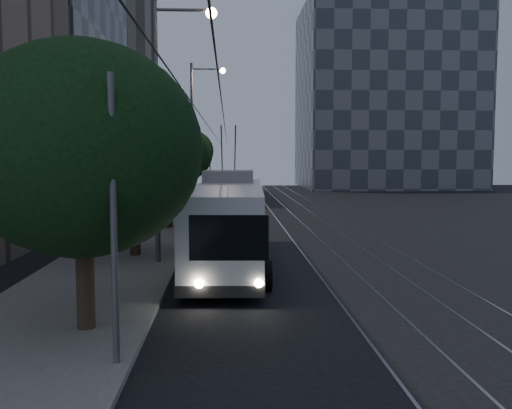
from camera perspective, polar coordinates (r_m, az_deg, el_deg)
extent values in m
plane|color=black|center=(22.08, 5.12, -6.47)|extent=(120.00, 120.00, 0.00)
cube|color=slate|center=(41.90, -8.92, -0.96)|extent=(5.00, 90.00, 0.15)
cube|color=gray|center=(41.80, 1.74, -1.01)|extent=(0.08, 90.00, 0.02)
cube|color=gray|center=(41.93, 3.71, -1.00)|extent=(0.08, 90.00, 0.02)
cube|color=gray|center=(42.14, 5.81, -0.99)|extent=(0.08, 90.00, 0.02)
cube|color=gray|center=(42.38, 7.74, -0.97)|extent=(0.08, 90.00, 0.02)
cylinder|color=black|center=(41.46, -3.97, 6.67)|extent=(0.02, 90.00, 0.02)
cylinder|color=black|center=(41.45, -3.00, 6.67)|extent=(0.02, 90.00, 0.02)
cylinder|color=#5C5D5F|center=(11.75, -14.05, -1.92)|extent=(0.14, 0.14, 6.00)
cylinder|color=#5C5D5F|center=(31.55, -6.96, 2.45)|extent=(0.14, 0.14, 6.00)
cylinder|color=#5C5D5F|center=(51.51, -5.34, 3.44)|extent=(0.14, 0.14, 6.00)
cylinder|color=#5C5D5F|center=(71.49, -4.63, 3.87)|extent=(0.14, 0.14, 6.00)
cube|color=#3B424C|center=(47.08, -23.44, 15.14)|extent=(14.00, 18.00, 26.00)
cube|color=gray|center=(66.63, -17.28, 15.69)|extent=(14.00, 22.00, 34.00)
cube|color=#3B424C|center=(79.63, 12.74, 10.37)|extent=(22.00, 18.00, 24.00)
cube|color=white|center=(22.07, -2.74, -1.80)|extent=(3.07, 12.09, 2.85)
cube|color=black|center=(22.26, -2.73, -5.06)|extent=(3.11, 12.13, 0.35)
cube|color=black|center=(22.56, -2.74, -1.34)|extent=(3.02, 9.60, 1.05)
cube|color=black|center=(16.12, -2.73, -3.34)|extent=(2.25, 0.18, 1.30)
cube|color=black|center=(27.98, -2.75, 0.10)|extent=(2.05, 0.17, 1.00)
cube|color=#28F253|center=(16.02, -2.74, -0.16)|extent=(1.60, 0.13, 0.32)
cube|color=gray|center=(24.93, -2.76, 2.84)|extent=(2.24, 2.29, 0.50)
sphere|color=white|center=(16.34, -5.72, -7.88)|extent=(0.26, 0.26, 0.26)
sphere|color=white|center=(16.34, 0.30, -7.86)|extent=(0.26, 0.26, 0.26)
cylinder|color=#5C5D5F|center=(25.97, -3.44, 5.13)|extent=(0.06, 4.52, 2.36)
cylinder|color=#5C5D5F|center=(25.97, -2.11, 5.14)|extent=(0.06, 4.52, 2.36)
cylinder|color=black|center=(18.54, -6.53, -7.13)|extent=(0.30, 1.00, 1.00)
cylinder|color=black|center=(18.54, 1.10, -7.10)|extent=(0.30, 1.00, 1.00)
cylinder|color=black|center=(24.89, -5.56, -4.00)|extent=(0.30, 1.00, 1.00)
cylinder|color=black|center=(24.89, 0.09, -3.98)|extent=(0.30, 1.00, 1.00)
cylinder|color=black|center=(26.79, -5.36, -3.36)|extent=(0.30, 1.00, 1.00)
cylinder|color=black|center=(26.79, -0.11, -3.34)|extent=(0.30, 1.00, 1.00)
imported|color=#939599|center=(32.00, -5.09, -1.35)|extent=(3.47, 6.41, 1.71)
imported|color=#AEAEB2|center=(40.60, -3.07, -0.16)|extent=(2.95, 4.66, 1.48)
imported|color=silver|center=(41.11, -4.25, -0.09)|extent=(2.81, 5.38, 1.49)
imported|color=#B9B9BE|center=(46.08, -2.65, 0.46)|extent=(2.73, 4.77, 1.49)
imported|color=#BCBCC1|center=(52.58, -3.59, 1.01)|extent=(3.31, 4.66, 1.47)
cylinder|color=black|center=(14.65, -16.68, -7.86)|extent=(0.44, 0.44, 2.36)
ellipsoid|color=black|center=(14.30, -17.02, 5.32)|extent=(5.77, 5.77, 5.20)
cylinder|color=black|center=(24.64, -12.00, -2.24)|extent=(0.44, 0.44, 2.65)
ellipsoid|color=black|center=(24.45, -12.13, 5.06)|extent=(4.81, 4.81, 4.33)
cylinder|color=black|center=(33.76, -8.71, -0.03)|extent=(0.44, 0.44, 2.92)
ellipsoid|color=black|center=(33.63, -8.78, 5.16)|extent=(4.26, 4.26, 3.84)
cylinder|color=black|center=(43.27, -8.07, 1.03)|extent=(0.44, 0.44, 2.85)
ellipsoid|color=black|center=(43.17, -8.13, 5.40)|extent=(5.00, 5.00, 4.50)
cylinder|color=black|center=(48.89, -7.46, 1.27)|extent=(0.44, 0.44, 2.47)
ellipsoid|color=black|center=(48.79, -7.51, 5.07)|extent=(5.35, 5.35, 4.81)
cylinder|color=black|center=(60.65, -6.56, 2.22)|extent=(0.44, 0.44, 2.96)
ellipsoid|color=black|center=(60.59, -6.59, 5.35)|extent=(4.89, 4.89, 4.40)
cylinder|color=#5C5D5F|center=(22.69, -9.93, 6.90)|extent=(0.20, 0.20, 10.33)
cylinder|color=#5C5D5F|center=(23.24, -7.18, 18.74)|extent=(2.27, 0.12, 0.12)
sphere|color=#FFC58C|center=(23.16, -4.49, 18.55)|extent=(0.44, 0.44, 0.44)
cylinder|color=#5C5D5F|center=(44.64, -6.41, 6.65)|extent=(0.20, 0.20, 11.39)
cylinder|color=#5C5D5F|center=(45.03, -4.84, 13.35)|extent=(2.51, 0.12, 0.12)
sphere|color=#FFC58C|center=(44.99, -3.35, 13.22)|extent=(0.44, 0.44, 0.44)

